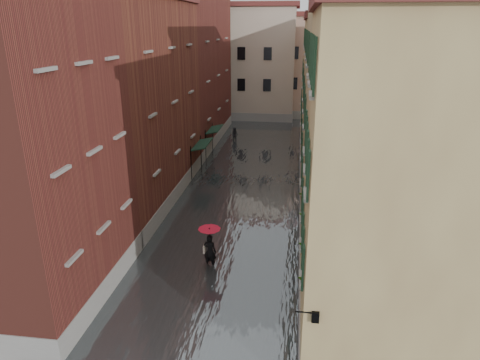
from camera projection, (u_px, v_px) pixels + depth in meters
The scene contains 16 objects.
ground at pixel (212, 279), 19.67m from camera, with size 120.00×120.00×0.00m, color #595A5C.
floodwater at pixel (246, 181), 31.75m from camera, with size 10.00×60.00×0.20m, color #4A5052.
building_left_near at pixel (19, 150), 16.46m from camera, with size 6.00×8.00×13.00m, color brown.
building_left_mid at pixel (128, 106), 26.80m from camera, with size 6.00×14.00×12.50m, color brown.
building_left_far at pixel (187, 70), 40.52m from camera, with size 6.00×16.00×14.00m, color brown.
building_right_near at pixel (393, 185), 14.98m from camera, with size 6.00×8.00×11.50m, color #9B7F50.
building_right_mid at pixel (357, 107), 24.97m from camera, with size 6.00×14.00×13.00m, color tan.
building_right_far at pixel (336, 86), 39.20m from camera, with size 6.00×16.00×11.50m, color #9B7F50.
building_end_cream at pixel (246, 64), 53.24m from camera, with size 12.00×9.00×13.00m, color beige.
building_end_pink at pixel (318, 67), 54.15m from camera, with size 10.00×9.00×12.00m, color tan.
awning_near at pixel (202, 145), 32.37m from camera, with size 1.09×3.32×2.80m.
awning_far at pixel (214, 130), 37.00m from camera, with size 1.09×3.04×2.80m.
wall_lantern at pixel (315, 316), 12.52m from camera, with size 0.71×0.22×0.35m.
window_planters at pixel (306, 224), 17.15m from camera, with size 0.59×8.21×0.84m.
pedestrian_main at pixel (210, 243), 20.23m from camera, with size 1.07×1.07×2.06m.
pedestrian_far at pixel (235, 135), 42.56m from camera, with size 0.71×0.55×1.46m, color black.
Camera 1 is at (3.54, -16.61, 11.02)m, focal length 32.00 mm.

